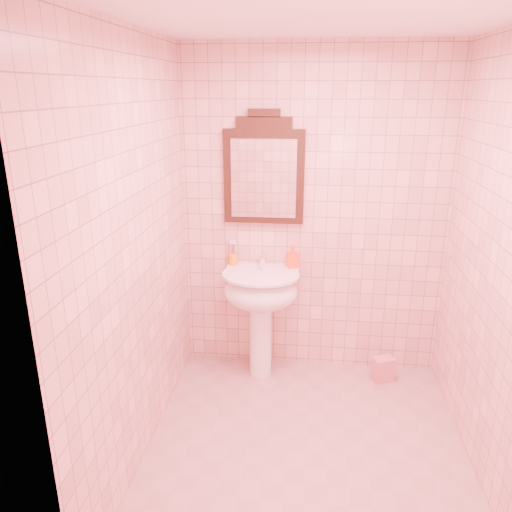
# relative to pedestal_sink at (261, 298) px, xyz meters

# --- Properties ---
(floor) EXTENTS (2.20, 2.20, 0.00)m
(floor) POSITION_rel_pedestal_sink_xyz_m (0.38, -0.87, -0.66)
(floor) COLOR tan
(floor) RESTS_ON ground
(back_wall) EXTENTS (2.00, 0.02, 2.50)m
(back_wall) POSITION_rel_pedestal_sink_xyz_m (0.38, 0.23, 0.59)
(back_wall) COLOR beige
(back_wall) RESTS_ON floor
(pedestal_sink) EXTENTS (0.58, 0.58, 0.86)m
(pedestal_sink) POSITION_rel_pedestal_sink_xyz_m (0.00, 0.00, 0.00)
(pedestal_sink) COLOR white
(pedestal_sink) RESTS_ON floor
(faucet) EXTENTS (0.04, 0.16, 0.11)m
(faucet) POSITION_rel_pedestal_sink_xyz_m (0.00, 0.14, 0.26)
(faucet) COLOR white
(faucet) RESTS_ON pedestal_sink
(mirror) EXTENTS (0.60, 0.06, 0.84)m
(mirror) POSITION_rel_pedestal_sink_xyz_m (0.00, 0.20, 0.93)
(mirror) COLOR black
(mirror) RESTS_ON back_wall
(toothbrush_cup) EXTENTS (0.07, 0.07, 0.17)m
(toothbrush_cup) POSITION_rel_pedestal_sink_xyz_m (-0.24, 0.18, 0.25)
(toothbrush_cup) COLOR orange
(toothbrush_cup) RESTS_ON pedestal_sink
(soap_dispenser) EXTENTS (0.10, 0.10, 0.17)m
(soap_dispenser) POSITION_rel_pedestal_sink_xyz_m (0.23, 0.16, 0.29)
(soap_dispenser) COLOR #FF4B15
(soap_dispenser) RESTS_ON pedestal_sink
(towel) EXTENTS (0.19, 0.16, 0.19)m
(towel) POSITION_rel_pedestal_sink_xyz_m (0.96, 0.02, -0.56)
(towel) COLOR pink
(towel) RESTS_ON floor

